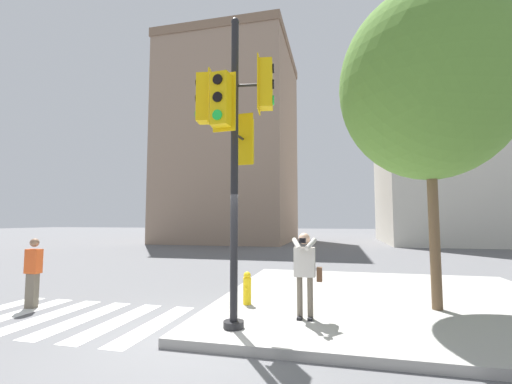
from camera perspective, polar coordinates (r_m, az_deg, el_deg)
name	(u,v)px	position (r m, az deg, el deg)	size (l,w,h in m)	color
ground_plane	(200,340)	(6.40, -9.32, -23.22)	(160.00, 160.00, 0.00)	#5B5B5E
sidewalk_corner	(389,300)	(9.39, 21.27, -16.45)	(8.00, 8.00, 0.16)	#9E9B96
crosswalk_stripes	(65,317)	(8.62, -29.20, -17.79)	(4.62, 2.74, 0.01)	silver
traffic_signal_pole	(234,128)	(6.38, -3.62, 10.65)	(1.47, 1.47, 5.67)	black
person_photographer	(305,267)	(6.83, 8.23, -12.28)	(0.58, 0.54, 1.63)	black
pedestrian_distant	(33,271)	(9.75, -33.15, -10.95)	(0.34, 0.20, 1.61)	#6B6051
street_tree	(428,85)	(8.84, 26.74, 15.59)	(3.85, 3.85, 7.00)	brown
fire_hydrant	(247,288)	(7.97, -1.49, -15.72)	(0.18, 0.24, 0.72)	yellow
building_left	(232,145)	(34.52, -3.94, 7.84)	(11.73, 12.38, 19.06)	gray
building_right	(448,135)	(36.19, 29.40, 8.26)	(12.02, 12.87, 19.56)	beige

